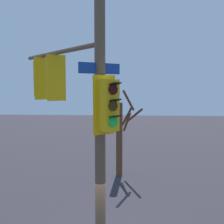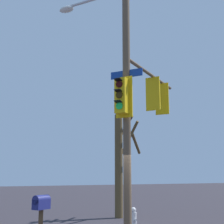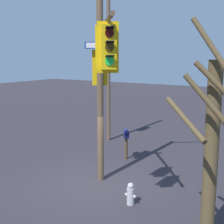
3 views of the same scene
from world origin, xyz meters
name	(u,v)px [view 1 (image 1 of 3)]	position (x,y,z in m)	size (l,w,h in m)	color
main_signal_pole_assembly	(76,85)	(0.59, -0.18, 4.72)	(3.27, 5.31, 8.30)	brown
bare_tree_across_street	(121,134)	(-0.21, -8.41, 2.19)	(2.00, 1.99, 4.50)	brown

